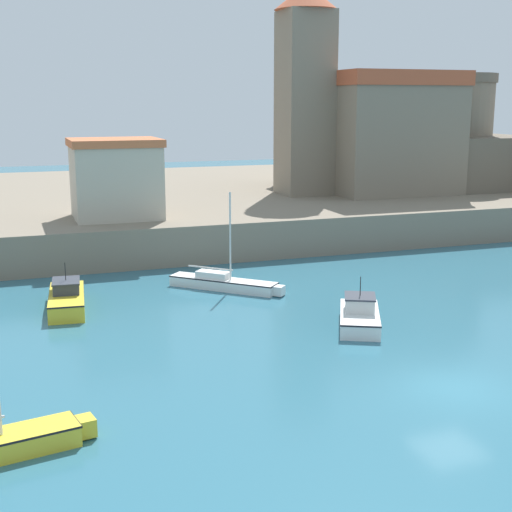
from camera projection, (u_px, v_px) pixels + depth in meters
ground_plane at (451, 387)px, 26.06m from camera, size 200.00×200.00×0.00m
quay_seawall at (182, 202)px, 64.59m from camera, size 120.00×40.00×2.56m
motorboat_yellow_0 at (67, 298)px, 35.75m from camera, size 2.16×5.80×2.37m
sailboat_white_1 at (224, 282)px, 39.45m from camera, size 5.50×5.28×5.46m
motorboat_white_3 at (359, 315)px, 33.13m from camera, size 3.50×5.16×2.33m
church at (359, 124)px, 62.98m from camera, size 15.08×15.89×16.84m
fortress at (455, 149)px, 65.00m from camera, size 11.51×11.51×10.08m
harbor_shed_near_wharf at (116, 178)px, 47.42m from camera, size 5.89×5.12×5.26m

